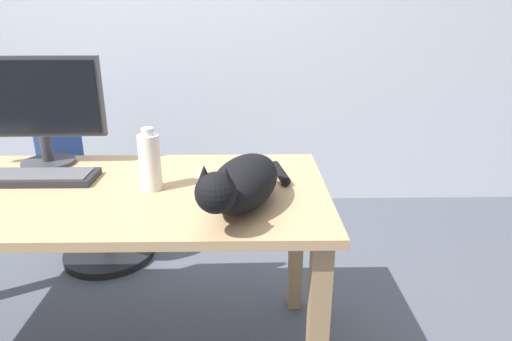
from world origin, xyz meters
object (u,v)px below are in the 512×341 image
Objects in this scene: office_chair at (92,190)px; computer_mouse at (265,168)px; water_bottle at (150,162)px; keyboard at (33,177)px; cat at (242,183)px; monitor at (39,107)px.

computer_mouse is at bearing -34.61° from office_chair.
office_chair is 1.01m from water_bottle.
keyboard is 0.76× the size of cat.
monitor reaches higher than computer_mouse.
water_bottle is (0.46, -0.27, -0.13)m from monitor.
keyboard is at bearing 169.00° from water_bottle.
monitor is (0.04, -0.51, 0.54)m from office_chair.
computer_mouse is at bearing 5.21° from keyboard.
office_chair is 1.13m from computer_mouse.
cat reaches higher than keyboard.
cat reaches higher than computer_mouse.
cat is 0.34m from water_bottle.
office_chair is 2.09× the size of keyboard.
cat is 5.26× the size of computer_mouse.
monitor is 0.28m from keyboard.
cat is (0.77, -0.42, -0.15)m from monitor.
monitor reaches higher than office_chair.
computer_mouse is 0.52× the size of water_bottle.
cat is at bearing -28.84° from monitor.
office_chair is at bearing 145.39° from computer_mouse.
keyboard is 0.45m from water_bottle.
monitor is 0.88m from computer_mouse.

